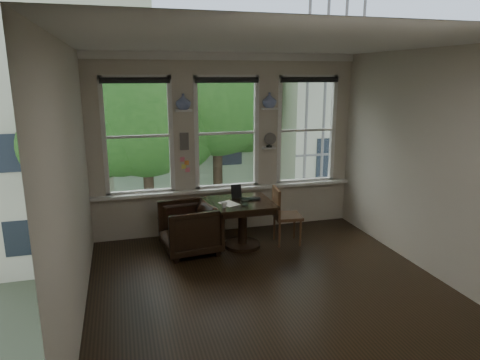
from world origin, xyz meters
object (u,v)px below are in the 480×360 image
object	(u,v)px
laptop	(250,200)
side_chair_right	(287,216)
mug	(224,205)
table	(242,224)
armchair_left	(190,228)

from	to	relation	value
laptop	side_chair_right	bearing A→B (deg)	8.25
mug	laptop	bearing A→B (deg)	27.05
side_chair_right	laptop	size ratio (longest dim) A/B	2.87
table	laptop	distance (m)	0.41
side_chair_right	mug	distance (m)	1.15
laptop	armchair_left	bearing A→B (deg)	-167.54
side_chair_right	laptop	bearing A→B (deg)	91.78
side_chair_right	mug	xyz separation A→B (m)	(-1.09, -0.19, 0.33)
armchair_left	mug	distance (m)	0.68
table	mug	size ratio (longest dim) A/B	10.09
table	mug	bearing A→B (deg)	-146.53
table	laptop	world-z (taller)	laptop
armchair_left	mug	xyz separation A→B (m)	(0.48, -0.25, 0.41)
laptop	table	bearing A→B (deg)	-160.40
side_chair_right	mug	bearing A→B (deg)	106.68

